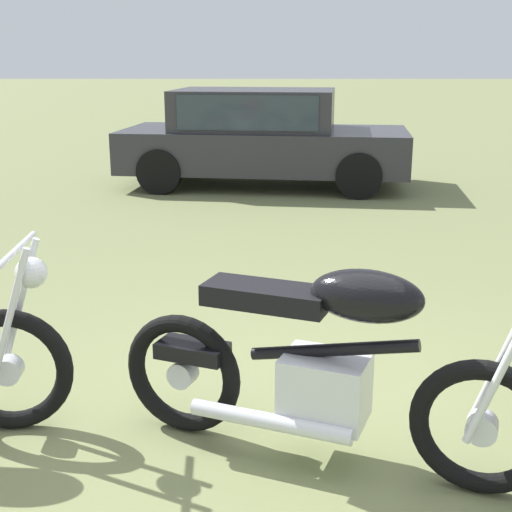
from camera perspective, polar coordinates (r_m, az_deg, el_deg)
ground_plane at (r=3.77m, az=3.32°, el=-14.37°), size 120.00×120.00×0.00m
motorcycle_black at (r=3.37m, az=5.76°, el=-8.93°), size 2.01×1.05×1.02m
car_charcoal at (r=10.70m, az=0.39°, el=9.97°), size 4.41×2.37×1.43m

